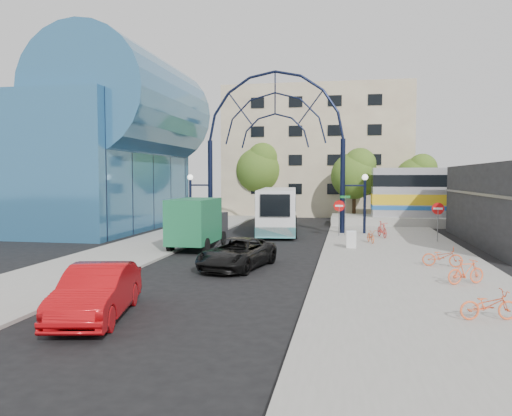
% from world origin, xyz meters
% --- Properties ---
extents(ground, '(120.00, 120.00, 0.00)m').
position_xyz_m(ground, '(0.00, 0.00, 0.00)').
color(ground, black).
rests_on(ground, ground).
extents(sidewalk_east, '(8.00, 56.00, 0.12)m').
position_xyz_m(sidewalk_east, '(8.00, 4.00, 0.06)').
color(sidewalk_east, gray).
rests_on(sidewalk_east, ground).
extents(plaza_west, '(5.00, 50.00, 0.12)m').
position_xyz_m(plaza_west, '(-6.50, 6.00, 0.06)').
color(plaza_west, gray).
rests_on(plaza_west, ground).
extents(gateway_arch, '(13.64, 0.44, 12.10)m').
position_xyz_m(gateway_arch, '(0.00, 14.00, 8.56)').
color(gateway_arch, black).
rests_on(gateway_arch, ground).
extents(stop_sign, '(0.80, 0.07, 2.50)m').
position_xyz_m(stop_sign, '(4.80, 12.00, 1.99)').
color(stop_sign, slate).
rests_on(stop_sign, sidewalk_east).
extents(do_not_enter_sign, '(0.76, 0.07, 2.48)m').
position_xyz_m(do_not_enter_sign, '(11.00, 10.00, 1.98)').
color(do_not_enter_sign, slate).
rests_on(do_not_enter_sign, sidewalk_east).
extents(street_name_sign, '(0.70, 0.70, 2.80)m').
position_xyz_m(street_name_sign, '(5.20, 12.60, 2.13)').
color(street_name_sign, slate).
rests_on(street_name_sign, sidewalk_east).
extents(sandwich_board, '(0.55, 0.61, 0.99)m').
position_xyz_m(sandwich_board, '(5.60, 5.98, 0.74)').
color(sandwich_board, white).
rests_on(sandwich_board, sidewalk_east).
extents(transit_hall, '(16.50, 18.00, 14.50)m').
position_xyz_m(transit_hall, '(-15.30, 15.00, 6.70)').
color(transit_hall, '#2E628D').
rests_on(transit_hall, ground).
extents(apartment_block, '(20.00, 12.10, 14.00)m').
position_xyz_m(apartment_block, '(2.00, 34.97, 7.00)').
color(apartment_block, tan).
rests_on(apartment_block, ground).
extents(tree_north_a, '(4.48, 4.48, 7.00)m').
position_xyz_m(tree_north_a, '(6.12, 25.93, 4.61)').
color(tree_north_a, '#382314').
rests_on(tree_north_a, ground).
extents(tree_north_b, '(5.12, 5.12, 8.00)m').
position_xyz_m(tree_north_b, '(-3.88, 29.93, 5.27)').
color(tree_north_b, '#382314').
rests_on(tree_north_b, ground).
extents(tree_north_c, '(4.16, 4.16, 6.50)m').
position_xyz_m(tree_north_c, '(12.12, 27.93, 4.28)').
color(tree_north_c, '#382314').
rests_on(tree_north_c, ground).
extents(city_bus, '(3.87, 12.24, 3.31)m').
position_xyz_m(city_bus, '(0.11, 15.08, 1.73)').
color(city_bus, silver).
rests_on(city_bus, ground).
extents(green_truck, '(2.36, 5.91, 2.96)m').
position_xyz_m(green_truck, '(-3.28, 5.15, 1.48)').
color(green_truck, black).
rests_on(green_truck, ground).
extents(black_suv, '(3.29, 5.36, 1.39)m').
position_xyz_m(black_suv, '(0.39, -0.78, 0.69)').
color(black_suv, black).
rests_on(black_suv, ground).
extents(red_sedan, '(2.61, 5.04, 1.58)m').
position_xyz_m(red_sedan, '(-1.95, -9.48, 0.79)').
color(red_sedan, '#AD0A0F').
rests_on(red_sedan, ground).
extents(bike_near_a, '(0.84, 1.64, 0.82)m').
position_xyz_m(bike_near_a, '(6.82, 8.71, 0.53)').
color(bike_near_a, orange).
rests_on(bike_near_a, sidewalk_east).
extents(bike_near_b, '(0.97, 1.85, 1.07)m').
position_xyz_m(bike_near_b, '(7.70, 11.73, 0.66)').
color(bike_near_b, red).
rests_on(bike_near_b, sidewalk_east).
extents(bike_far_a, '(1.81, 0.84, 0.92)m').
position_xyz_m(bike_far_a, '(9.64, 0.72, 0.58)').
color(bike_far_a, '#DD562C').
rests_on(bike_far_a, sidewalk_east).
extents(bike_far_b, '(1.63, 1.10, 0.96)m').
position_xyz_m(bike_far_b, '(9.82, -3.06, 0.60)').
color(bike_far_b, '#FA6032').
rests_on(bike_far_b, sidewalk_east).
extents(bike_far_c, '(1.74, 0.90, 0.87)m').
position_xyz_m(bike_far_c, '(9.34, -8.00, 0.55)').
color(bike_far_c, '#F16030').
rests_on(bike_far_c, sidewalk_east).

